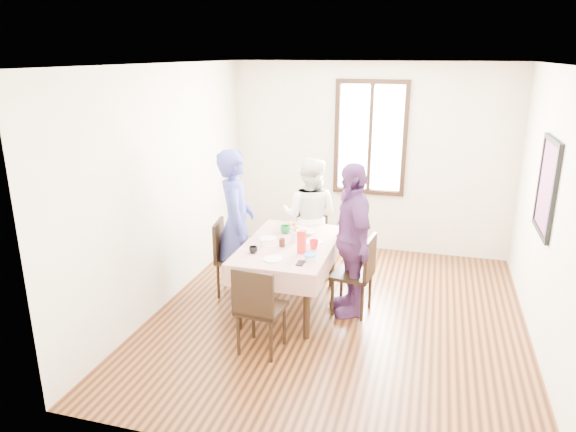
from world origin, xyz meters
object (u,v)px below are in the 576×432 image
Objects in this scene: chair_right at (352,274)px; chair_far at (310,240)px; dining_table at (289,275)px; chair_near at (261,308)px; chair_left at (235,258)px; person_left at (235,224)px; person_far at (310,217)px; person_right at (352,240)px.

chair_right is 1.00× the size of chair_far.
chair_near is at bearing -90.00° from dining_table.
chair_left is 1.43m from chair_right.
person_left reaches higher than chair_right.
chair_right is 1.19m from chair_far.
person_far is (0.72, 0.84, 0.32)m from chair_left.
chair_near is at bearing -57.97° from person_right.
chair_left is 1.15m from person_far.
person_right is (0.70, 0.05, 0.48)m from dining_table.
person_right reaches higher than chair_far.
person_left is (-0.70, 0.14, 0.51)m from dining_table.
dining_table is at bearing 95.57° from chair_near.
chair_near is (0.00, -0.99, 0.08)m from dining_table.
person_far reaches higher than chair_near.
person_left is 1.09m from person_far.
chair_near is 1.39m from person_left.
person_left is at bearing 52.28° from person_far.
chair_left and chair_far have the same top height.
person_left is at bearing 46.55° from chair_far.
chair_left is at bearing 93.19° from chair_right.
person_far is (0.00, -0.02, 0.32)m from chair_far.
chair_left is at bearing 68.25° from person_left.
chair_near is at bearing -170.02° from person_left.
dining_table is 0.99m from chair_near.
chair_right is 1.48m from person_left.
chair_far is 1.00× the size of chair_near.
person_right is at bearing 3.70° from dining_table.
chair_right is 0.53× the size of person_right.
person_far is at bearing 130.25° from chair_left.
dining_table is 0.87m from person_left.
person_left reaches higher than chair_near.
person_far is (0.00, 0.97, 0.40)m from dining_table.
chair_far reaches higher than dining_table.
chair_near is (0.72, -1.13, 0.00)m from chair_left.
chair_far is at bearing 95.57° from chair_near.
dining_table is 0.84× the size of person_right.
chair_near is (-0.72, -1.04, 0.00)m from chair_right.
chair_right is 0.58× the size of person_far.
person_far is at bearing 90.00° from dining_table.
chair_left is at bearing 45.79° from chair_far.
person_far is 1.16m from person_right.
chair_near is at bearing 92.02° from person_far.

